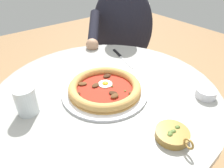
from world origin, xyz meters
TOP-DOWN VIEW (x-y plane):
  - dining_table at (0.00, 0.00)m, footprint 0.89×0.89m
  - pizza_on_plate at (0.02, 0.01)m, footprint 0.33×0.33m
  - water_glass at (0.29, -0.06)m, footprint 0.07×0.07m
  - steak_knife at (-0.23, -0.20)m, footprint 0.06×0.21m
  - ramekin_capers at (-0.27, 0.27)m, footprint 0.08×0.08m
  - olive_pan at (-0.01, 0.32)m, footprint 0.10×0.13m
  - diner_person at (-0.49, -0.49)m, footprint 0.58×0.44m
  - cafe_chair_diner at (-0.59, -0.58)m, footprint 0.55×0.55m

SIDE VIEW (x-z plane):
  - cafe_chair_diner at x=-0.59m, z-range 0.10..0.94m
  - diner_person at x=-0.49m, z-range -0.06..1.13m
  - dining_table at x=0.00m, z-range 0.20..0.92m
  - steak_knife at x=-0.23m, z-range 0.72..0.73m
  - olive_pan at x=-0.01m, z-range 0.71..0.76m
  - ramekin_capers at x=-0.27m, z-range 0.72..0.75m
  - pizza_on_plate at x=0.02m, z-range 0.72..0.76m
  - water_glass at x=0.29m, z-range 0.71..0.81m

